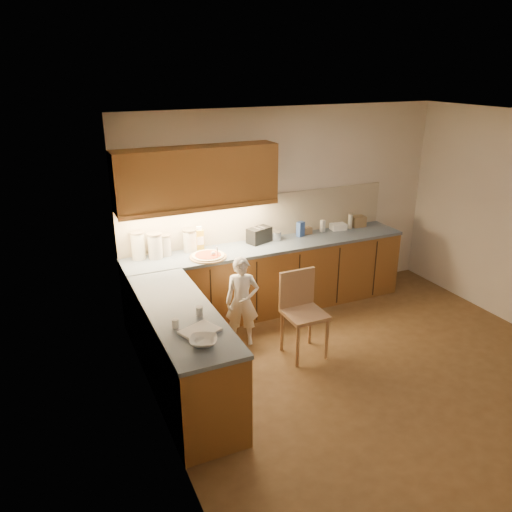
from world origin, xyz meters
The scene contains 24 objects.
room centered at (0.00, 0.00, 1.68)m, with size 4.54×4.50×2.62m.
l_counter centered at (-0.92, 1.25, 0.46)m, with size 3.77×2.62×0.92m.
backsplash centered at (-0.38, 1.99, 1.21)m, with size 3.75×0.02×0.58m, color #BCAF92.
upper_cabinets centered at (-1.27, 1.82, 1.85)m, with size 1.95×0.36×0.73m.
pizza_on_board centered at (-1.26, 1.58, 0.94)m, with size 0.44×0.44×0.18m.
child centered at (-1.05, 1.04, 0.53)m, with size 0.39×0.26×1.07m, color white.
wooden_chair centered at (-0.52, 0.59, 0.56)m, with size 0.43×0.43×0.96m.
mixing_bowl centered at (-1.95, -0.28, 0.95)m, with size 0.23×0.23×0.06m, color white.
canister_a centered at (-2.02, 1.89, 1.09)m, with size 0.17×0.17×0.34m.
canister_b centered at (-1.83, 1.83, 1.08)m, with size 0.18×0.18×0.31m.
canister_c centered at (-1.70, 1.86, 1.05)m, with size 0.14×0.14×0.26m.
canister_d centered at (-1.38, 1.88, 1.06)m, with size 0.17×0.17×0.28m.
oil_jug centered at (-1.26, 1.88, 1.06)m, with size 0.11×0.09×0.30m.
toaster centered at (-0.47, 1.82, 1.02)m, with size 0.35×0.27×0.20m.
steel_pot centered at (-0.23, 1.82, 0.98)m, with size 0.16×0.16×0.12m.
blue_box centered at (0.14, 1.82, 1.02)m, with size 0.10×0.07×0.20m, color #3758A6.
card_box_a centered at (0.27, 1.87, 0.96)m, with size 0.13×0.09×0.09m, color #9D7A54.
white_bottle centered at (0.51, 1.87, 1.00)m, with size 0.05×0.05×0.16m, color white.
flat_pack centered at (0.77, 1.86, 0.96)m, with size 0.21×0.15×0.08m, color white.
tall_jar centered at (0.94, 1.84, 1.03)m, with size 0.07×0.07×0.22m.
card_box_b centered at (1.10, 1.87, 0.99)m, with size 0.19×0.15×0.15m, color #957950.
dough_cloth centered at (-1.91, -0.08, 0.93)m, with size 0.31×0.24×0.02m, color silver.
spice_jar_a centered at (-2.08, 0.09, 0.96)m, with size 0.06×0.06×0.08m, color silver.
spice_jar_b centered at (-1.82, 0.22, 0.96)m, with size 0.06×0.06×0.08m, color white.
Camera 1 is at (-3.04, -3.72, 3.07)m, focal length 35.00 mm.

